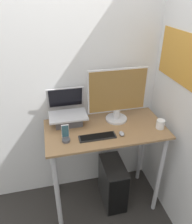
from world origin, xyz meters
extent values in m
plane|color=#2D2B28|center=(0.00, 0.00, 0.00)|extent=(12.00, 12.00, 0.00)
cube|color=silver|center=(0.00, 0.63, 1.30)|extent=(6.00, 0.05, 2.60)
cube|color=gold|center=(0.60, 0.25, 1.58)|extent=(0.01, 0.57, 0.40)
cube|color=#936D47|center=(0.00, 0.27, 0.96)|extent=(1.09, 0.55, 0.02)
cylinder|color=#B7B7BC|center=(-0.49, 0.05, 0.47)|extent=(0.04, 0.04, 0.95)
cylinder|color=#B7B7BC|center=(0.49, 0.05, 0.47)|extent=(0.04, 0.04, 0.95)
cylinder|color=#B7B7BC|center=(-0.49, 0.50, 0.47)|extent=(0.04, 0.04, 0.95)
cylinder|color=#B7B7BC|center=(0.49, 0.50, 0.47)|extent=(0.04, 0.04, 0.95)
cube|color=#4C4C51|center=(-0.32, 0.42, 1.01)|extent=(0.24, 0.16, 0.08)
cube|color=#B7B7BC|center=(-0.32, 0.42, 1.06)|extent=(0.35, 0.22, 0.02)
cube|color=#B7B7BC|center=(-0.32, 0.56, 1.18)|extent=(0.35, 0.07, 0.22)
cube|color=black|center=(-0.32, 0.55, 1.18)|extent=(0.31, 0.05, 0.19)
cylinder|color=silver|center=(0.14, 0.39, 0.98)|extent=(0.20, 0.20, 0.02)
cylinder|color=silver|center=(0.14, 0.39, 1.03)|extent=(0.06, 0.06, 0.09)
cube|color=silver|center=(0.14, 0.40, 1.27)|extent=(0.55, 0.01, 0.41)
cube|color=olive|center=(0.14, 0.39, 1.27)|extent=(0.52, 0.01, 0.39)
cube|color=black|center=(-0.11, 0.15, 0.98)|extent=(0.32, 0.09, 0.01)
cube|color=black|center=(-0.11, 0.15, 0.99)|extent=(0.29, 0.08, 0.00)
ellipsoid|color=#99999E|center=(0.11, 0.14, 0.98)|extent=(0.04, 0.07, 0.03)
cylinder|color=#4C4C51|center=(-0.37, 0.16, 0.98)|extent=(0.07, 0.07, 0.02)
cube|color=silver|center=(-0.37, 0.17, 1.06)|extent=(0.06, 0.04, 0.14)
cube|color=#336072|center=(-0.37, 0.17, 1.06)|extent=(0.05, 0.03, 0.13)
cube|color=black|center=(0.09, 0.26, 0.26)|extent=(0.22, 0.41, 0.51)
cube|color=black|center=(0.09, 0.06, 0.26)|extent=(0.20, 0.01, 0.49)
cylinder|color=white|center=(0.48, 0.16, 1.01)|extent=(0.07, 0.07, 0.08)
camera|label=1|loc=(-0.46, -1.30, 2.08)|focal=35.00mm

